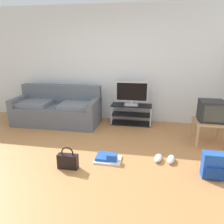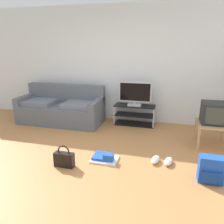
{
  "view_description": "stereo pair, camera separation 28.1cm",
  "coord_description": "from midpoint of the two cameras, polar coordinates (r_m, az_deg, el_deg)",
  "views": [
    {
      "loc": [
        1.01,
        -2.77,
        1.79
      ],
      "look_at": [
        0.32,
        1.02,
        0.61
      ],
      "focal_mm": 34.69,
      "sensor_mm": 36.0,
      "label": 1
    },
    {
      "loc": [
        1.29,
        -2.71,
        1.79
      ],
      "look_at": [
        0.32,
        1.02,
        0.61
      ],
      "focal_mm": 34.69,
      "sensor_mm": 36.0,
      "label": 2
    }
  ],
  "objects": [
    {
      "name": "tv_stand",
      "position": [
        5.13,
        3.53,
        -0.64
      ],
      "size": [
        0.94,
        0.38,
        0.47
      ],
      "color": "black",
      "rests_on": "ground_plane"
    },
    {
      "name": "crt_tv",
      "position": [
        4.35,
        23.03,
        0.27
      ],
      "size": [
        0.43,
        0.41,
        0.39
      ],
      "color": "#232326",
      "rests_on": "side_table"
    },
    {
      "name": "sneakers_pair",
      "position": [
        3.64,
        11.47,
        -12.0
      ],
      "size": [
        0.37,
        0.27,
        0.09
      ],
      "color": "white",
      "rests_on": "ground_plane"
    },
    {
      "name": "handbag",
      "position": [
        3.45,
        -13.92,
        -12.38
      ],
      "size": [
        0.31,
        0.11,
        0.35
      ],
      "rotation": [
        0.0,
        0.0,
        0.24
      ],
      "color": "black",
      "rests_on": "ground_plane"
    },
    {
      "name": "backpack",
      "position": [
        3.37,
        23.15,
        -12.95
      ],
      "size": [
        0.32,
        0.24,
        0.37
      ],
      "rotation": [
        0.0,
        0.0,
        0.19
      ],
      "color": "blue",
      "rests_on": "ground_plane"
    },
    {
      "name": "ground_plane",
      "position": [
        3.48,
        -10.92,
        -14.47
      ],
      "size": [
        9.0,
        9.8,
        0.02
      ],
      "primitive_type": "cube",
      "color": "#B27542"
    },
    {
      "name": "couch",
      "position": [
        5.34,
        -15.65,
        0.55
      ],
      "size": [
        1.99,
        0.86,
        0.88
      ],
      "color": "#565B66",
      "rests_on": "ground_plane"
    },
    {
      "name": "side_table",
      "position": [
        4.41,
        22.68,
        -2.98
      ],
      "size": [
        0.56,
        0.56,
        0.44
      ],
      "color": "tan",
      "rests_on": "ground_plane"
    },
    {
      "name": "flat_tv",
      "position": [
        4.97,
        3.61,
        4.83
      ],
      "size": [
        0.74,
        0.22,
        0.55
      ],
      "color": "#B2B2B7",
      "rests_on": "tv_stand"
    },
    {
      "name": "floor_tray",
      "position": [
        3.6,
        -3.48,
        -12.06
      ],
      "size": [
        0.43,
        0.33,
        0.14
      ],
      "color": "silver",
      "rests_on": "ground_plane"
    },
    {
      "name": "wall_back",
      "position": [
        5.34,
        -2.17,
        12.33
      ],
      "size": [
        9.0,
        0.1,
        2.7
      ],
      "primitive_type": "cube",
      "color": "silver",
      "rests_on": "ground_plane"
    }
  ]
}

